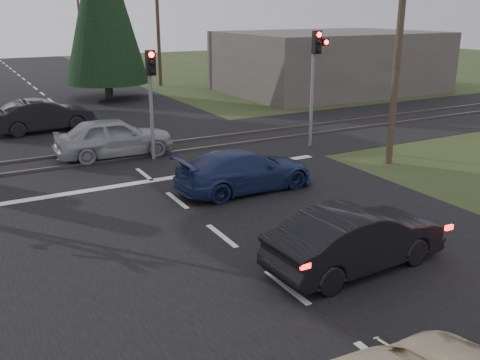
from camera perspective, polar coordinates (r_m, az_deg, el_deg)
ground at (r=11.39m, az=5.00°, el=-11.34°), size 120.00×120.00×0.00m
road at (r=19.85m, az=-11.10°, el=1.33°), size 14.00×100.00×0.01m
rail_corridor at (r=21.70m, az=-12.74°, el=2.64°), size 120.00×8.00×0.01m
stop_line at (r=18.21m, az=-9.35°, el=-0.06°), size 13.00×0.35×0.00m
rail_near at (r=20.94m, az=-12.13°, el=2.26°), size 120.00×0.12×0.10m
rail_far at (r=22.43m, az=-13.33°, el=3.21°), size 120.00×0.12×0.10m
traffic_signal_right at (r=22.15m, az=8.10°, el=11.93°), size 0.68×0.48×4.70m
traffic_signal_center at (r=20.20m, az=-9.45°, el=9.85°), size 0.32×0.48×4.10m
utility_pole_near at (r=20.04m, az=16.67°, el=14.82°), size 1.80×0.26×9.00m
utility_pole_mid at (r=40.74m, az=-8.77°, el=16.53°), size 1.80×0.26×9.00m
utility_pole_far at (r=64.78m, az=-16.78°, el=16.44°), size 1.80×0.26×9.00m
conifer_tree at (r=35.41m, az=-14.49°, el=18.07°), size 5.20×5.20×11.00m
building_right at (r=38.50m, az=9.52°, el=12.36°), size 14.00×10.00×4.00m
dark_hatchback at (r=12.11m, az=12.26°, el=-6.12°), size 4.35×1.75×1.41m
silver_car at (r=21.33m, az=-13.29°, el=4.46°), size 4.59×2.01×1.54m
blue_sedan at (r=16.88m, az=0.51°, el=1.04°), size 4.55×1.92×1.31m
dark_car_far at (r=26.80m, az=-20.19°, el=6.47°), size 4.65×2.02×1.49m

